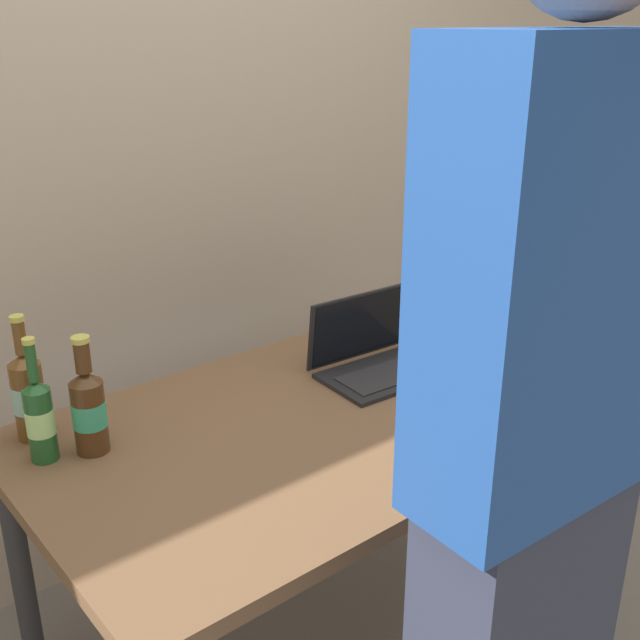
# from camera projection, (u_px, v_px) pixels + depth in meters

# --- Properties ---
(desk) EXTENTS (1.40, 0.87, 0.74)m
(desk) POSITION_uv_depth(u_px,v_px,m) (315.00, 443.00, 1.91)
(desk) COLOR brown
(desk) RESTS_ON ground
(laptop) EXTENTS (0.36, 0.26, 0.21)m
(laptop) POSITION_uv_depth(u_px,v_px,m) (377.00, 355.00, 2.12)
(laptop) COLOR black
(laptop) RESTS_ON desk
(beer_bottle_dark) EXTENTS (0.08, 0.08, 0.28)m
(beer_bottle_dark) POSITION_uv_depth(u_px,v_px,m) (89.00, 408.00, 1.70)
(beer_bottle_dark) COLOR #472B14
(beer_bottle_dark) RESTS_ON desk
(beer_bottle_green) EXTENTS (0.06, 0.06, 0.29)m
(beer_bottle_green) POSITION_uv_depth(u_px,v_px,m) (40.00, 417.00, 1.67)
(beer_bottle_green) COLOR #1E5123
(beer_bottle_green) RESTS_ON desk
(beer_bottle_brown) EXTENTS (0.07, 0.07, 0.30)m
(beer_bottle_brown) POSITION_uv_depth(u_px,v_px,m) (28.00, 394.00, 1.75)
(beer_bottle_brown) COLOR brown
(beer_bottle_brown) RESTS_ON desk
(person_figure) EXTENTS (0.42, 0.29, 1.89)m
(person_figure) POSITION_uv_depth(u_px,v_px,m) (531.00, 473.00, 1.19)
(person_figure) COLOR #2D3347
(person_figure) RESTS_ON ground
(back_wall) EXTENTS (6.00, 0.10, 2.60)m
(back_wall) POSITION_uv_depth(u_px,v_px,m) (147.00, 148.00, 2.24)
(back_wall) COLOR tan
(back_wall) RESTS_ON ground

